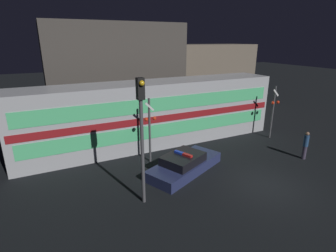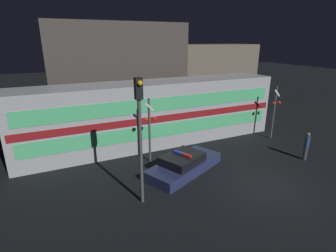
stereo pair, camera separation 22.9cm
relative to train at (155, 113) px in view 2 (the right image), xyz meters
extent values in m
plane|color=black|center=(2.87, -8.02, -2.26)|extent=(120.00, 120.00, 0.00)
cube|color=#B7BABF|center=(0.00, 0.01, 0.00)|extent=(18.62, 2.92, 4.53)
cube|color=maroon|center=(0.00, -1.47, 0.00)|extent=(18.25, 0.03, 0.45)
cube|color=#59D88C|center=(0.00, -1.47, -0.82)|extent=(17.69, 0.02, 0.91)
cube|color=#59D88C|center=(0.00, -1.47, 1.00)|extent=(17.69, 0.02, 0.91)
cube|color=navy|center=(-0.15, -4.80, -1.96)|extent=(5.25, 3.77, 0.60)
cube|color=black|center=(-0.32, -4.88, -1.42)|extent=(2.84, 2.52, 0.49)
cube|color=red|center=(-0.21, -5.14, -1.11)|extent=(0.42, 0.61, 0.12)
cube|color=blue|center=(-0.44, -4.61, -1.11)|extent=(0.42, 0.61, 0.12)
cylinder|color=#3F384C|center=(7.52, -6.69, -1.83)|extent=(0.26, 0.26, 0.87)
cylinder|color=navy|center=(7.52, -6.69, -1.04)|extent=(0.31, 0.31, 0.72)
sphere|color=#8C664C|center=(7.52, -6.69, -0.56)|extent=(0.23, 0.23, 0.23)
cylinder|color=#4C4C51|center=(8.51, -2.91, -0.24)|extent=(0.13, 0.13, 4.04)
sphere|color=red|center=(8.25, -3.05, 0.56)|extent=(0.24, 0.24, 0.24)
sphere|color=red|center=(8.77, -3.05, 0.56)|extent=(0.24, 0.24, 0.24)
cube|color=white|center=(8.51, -3.00, 1.29)|extent=(0.58, 0.03, 0.58)
cylinder|color=#4C4C51|center=(-1.47, -2.73, -0.25)|extent=(0.13, 0.13, 4.03)
sphere|color=red|center=(-1.73, -2.87, 0.56)|extent=(0.24, 0.24, 0.24)
sphere|color=red|center=(-1.21, -2.87, 0.56)|extent=(0.24, 0.24, 0.24)
cube|color=white|center=(-1.47, -2.82, 1.28)|extent=(0.58, 0.03, 0.58)
cylinder|color=#4C4C51|center=(-3.38, -6.61, 0.19)|extent=(0.16, 0.16, 4.92)
cube|color=black|center=(-3.38, -6.61, 3.10)|extent=(0.30, 0.30, 0.90)
sphere|color=gold|center=(-3.38, -6.81, 3.36)|extent=(0.23, 0.23, 0.23)
cube|color=#47423D|center=(-0.74, 7.27, 2.08)|extent=(11.84, 5.43, 8.69)
cube|color=#726656|center=(10.52, 8.67, 1.13)|extent=(9.68, 4.54, 6.79)
camera|label=1|loc=(-7.01, -16.65, 5.00)|focal=28.00mm
camera|label=2|loc=(-6.81, -16.75, 5.00)|focal=28.00mm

